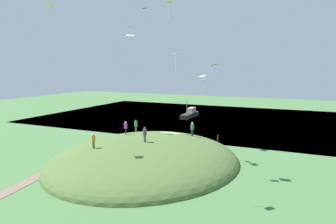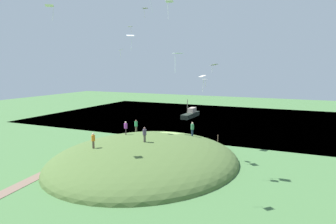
{
  "view_description": "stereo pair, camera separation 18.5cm",
  "coord_description": "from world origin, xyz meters",
  "px_view_note": "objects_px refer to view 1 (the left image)",
  "views": [
    {
      "loc": [
        38.31,
        17.05,
        11.3
      ],
      "look_at": [
        1.65,
        0.25,
        5.45
      ],
      "focal_mm": 33.21,
      "sensor_mm": 36.0,
      "label": 1
    },
    {
      "loc": [
        38.23,
        17.22,
        11.3
      ],
      "look_at": [
        1.65,
        0.25,
        5.45
      ],
      "focal_mm": 33.21,
      "sensor_mm": 36.0,
      "label": 2
    }
  ],
  "objects_px": {
    "person_near_shore": "(145,133)",
    "kite_8": "(205,80)",
    "kite_5": "(130,27)",
    "kite_2": "(214,65)",
    "person_watching_kites": "(136,124)",
    "kite_11": "(203,77)",
    "kite_7": "(130,36)",
    "kite_9": "(121,50)",
    "boat_on_lake": "(190,114)",
    "kite_3": "(145,9)",
    "kite_10": "(50,6)",
    "person_with_child": "(93,139)",
    "kite_0": "(178,55)",
    "mooring_post": "(218,139)",
    "person_walking_path": "(192,127)",
    "kite_6": "(170,3)",
    "person_on_hilltop": "(126,126)"
  },
  "relations": [
    {
      "from": "boat_on_lake",
      "to": "person_with_child",
      "type": "relative_size",
      "value": 4.43
    },
    {
      "from": "kite_5",
      "to": "kite_9",
      "type": "distance_m",
      "value": 6.67
    },
    {
      "from": "kite_10",
      "to": "kite_11",
      "type": "distance_m",
      "value": 17.86
    },
    {
      "from": "kite_5",
      "to": "kite_2",
      "type": "bearing_deg",
      "value": 95.37
    },
    {
      "from": "kite_3",
      "to": "person_watching_kites",
      "type": "bearing_deg",
      "value": 17.77
    },
    {
      "from": "boat_on_lake",
      "to": "person_walking_path",
      "type": "height_order",
      "value": "boat_on_lake"
    },
    {
      "from": "kite_0",
      "to": "kite_9",
      "type": "relative_size",
      "value": 1.35
    },
    {
      "from": "person_walking_path",
      "to": "kite_2",
      "type": "xyz_separation_m",
      "value": [
        -3.5,
        1.77,
        8.24
      ]
    },
    {
      "from": "kite_0",
      "to": "kite_6",
      "type": "bearing_deg",
      "value": -149.76
    },
    {
      "from": "person_walking_path",
      "to": "mooring_post",
      "type": "xyz_separation_m",
      "value": [
        -5.67,
        1.94,
        -2.67
      ]
    },
    {
      "from": "person_near_shore",
      "to": "mooring_post",
      "type": "relative_size",
      "value": 1.27
    },
    {
      "from": "person_watching_kites",
      "to": "kite_2",
      "type": "xyz_separation_m",
      "value": [
        -2.63,
        10.96,
        8.72
      ]
    },
    {
      "from": "kite_8",
      "to": "person_watching_kites",
      "type": "bearing_deg",
      "value": -48.57
    },
    {
      "from": "person_walking_path",
      "to": "kite_8",
      "type": "xyz_separation_m",
      "value": [
        -8.1,
        -0.99,
        6.01
      ]
    },
    {
      "from": "kite_8",
      "to": "kite_0",
      "type": "bearing_deg",
      "value": 12.66
    },
    {
      "from": "boat_on_lake",
      "to": "kite_7",
      "type": "distance_m",
      "value": 32.31
    },
    {
      "from": "kite_10",
      "to": "kite_11",
      "type": "height_order",
      "value": "kite_10"
    },
    {
      "from": "person_watching_kites",
      "to": "kite_8",
      "type": "relative_size",
      "value": 1.47
    },
    {
      "from": "kite_10",
      "to": "person_with_child",
      "type": "bearing_deg",
      "value": 137.62
    },
    {
      "from": "kite_11",
      "to": "mooring_post",
      "type": "bearing_deg",
      "value": -176.89
    },
    {
      "from": "kite_2",
      "to": "kite_10",
      "type": "xyz_separation_m",
      "value": [
        17.55,
        -11.78,
        5.66
      ]
    },
    {
      "from": "person_watching_kites",
      "to": "kite_3",
      "type": "distance_m",
      "value": 19.45
    },
    {
      "from": "person_near_shore",
      "to": "kite_8",
      "type": "bearing_deg",
      "value": 19.81
    },
    {
      "from": "person_walking_path",
      "to": "mooring_post",
      "type": "relative_size",
      "value": 1.35
    },
    {
      "from": "boat_on_lake",
      "to": "kite_10",
      "type": "xyz_separation_m",
      "value": [
        41.38,
        0.55,
        16.55
      ]
    },
    {
      "from": "boat_on_lake",
      "to": "mooring_post",
      "type": "relative_size",
      "value": 5.67
    },
    {
      "from": "boat_on_lake",
      "to": "person_with_child",
      "type": "bearing_deg",
      "value": -175.8
    },
    {
      "from": "person_on_hilltop",
      "to": "kite_6",
      "type": "relative_size",
      "value": 0.95
    },
    {
      "from": "kite_7",
      "to": "mooring_post",
      "type": "bearing_deg",
      "value": 123.97
    },
    {
      "from": "person_with_child",
      "to": "kite_7",
      "type": "xyz_separation_m",
      "value": [
        -9.87,
        -1.06,
        11.92
      ]
    },
    {
      "from": "kite_0",
      "to": "kite_9",
      "type": "xyz_separation_m",
      "value": [
        -11.87,
        -13.19,
        1.22
      ]
    },
    {
      "from": "boat_on_lake",
      "to": "kite_2",
      "type": "bearing_deg",
      "value": -153.05
    },
    {
      "from": "kite_2",
      "to": "person_walking_path",
      "type": "bearing_deg",
      "value": -26.79
    },
    {
      "from": "person_near_shore",
      "to": "kite_11",
      "type": "height_order",
      "value": "kite_11"
    },
    {
      "from": "person_watching_kites",
      "to": "kite_2",
      "type": "bearing_deg",
      "value": -58.26
    },
    {
      "from": "kite_7",
      "to": "kite_8",
      "type": "distance_m",
      "value": 13.52
    },
    {
      "from": "kite_3",
      "to": "kite_6",
      "type": "distance_m",
      "value": 21.21
    },
    {
      "from": "kite_0",
      "to": "mooring_post",
      "type": "xyz_separation_m",
      "value": [
        -20.51,
        -2.22,
        -11.6
      ]
    },
    {
      "from": "boat_on_lake",
      "to": "kite_11",
      "type": "relative_size",
      "value": 4.01
    },
    {
      "from": "person_on_hilltop",
      "to": "mooring_post",
      "type": "distance_m",
      "value": 14.17
    },
    {
      "from": "kite_9",
      "to": "mooring_post",
      "type": "height_order",
      "value": "kite_9"
    },
    {
      "from": "kite_6",
      "to": "boat_on_lake",
      "type": "bearing_deg",
      "value": -162.75
    },
    {
      "from": "person_with_child",
      "to": "kite_2",
      "type": "bearing_deg",
      "value": 31.11
    },
    {
      "from": "person_walking_path",
      "to": "person_on_hilltop",
      "type": "bearing_deg",
      "value": -25.14
    },
    {
      "from": "person_near_shore",
      "to": "mooring_post",
      "type": "xyz_separation_m",
      "value": [
        -13.33,
        4.92,
        -3.16
      ]
    },
    {
      "from": "kite_7",
      "to": "kite_10",
      "type": "bearing_deg",
      "value": -6.71
    },
    {
      "from": "person_watching_kites",
      "to": "kite_5",
      "type": "relative_size",
      "value": 1.6
    },
    {
      "from": "boat_on_lake",
      "to": "kite_3",
      "type": "distance_m",
      "value": 27.76
    },
    {
      "from": "person_walking_path",
      "to": "kite_6",
      "type": "bearing_deg",
      "value": 39.7
    },
    {
      "from": "kite_3",
      "to": "kite_10",
      "type": "xyz_separation_m",
      "value": [
        22.21,
        1.52,
        -3.5
      ]
    }
  ]
}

